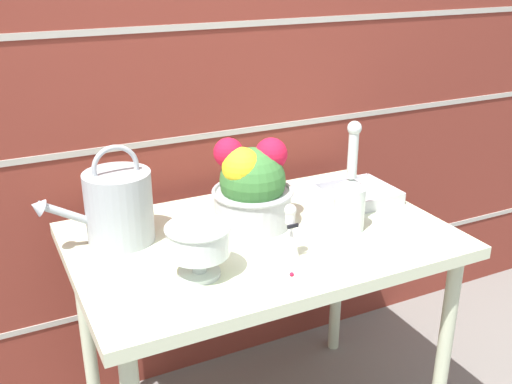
{
  "coord_description": "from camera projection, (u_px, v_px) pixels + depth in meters",
  "views": [
    {
      "loc": [
        -0.7,
        -1.39,
        1.5
      ],
      "look_at": [
        0.0,
        0.04,
        0.86
      ],
      "focal_mm": 42.0,
      "sensor_mm": 36.0,
      "label": 1
    }
  ],
  "objects": [
    {
      "name": "patio_table",
      "position": [
        261.0,
        259.0,
        1.76
      ],
      "size": [
        1.08,
        0.7,
        0.74
      ],
      "color": "beige",
      "rests_on": "ground_plane"
    },
    {
      "name": "wire_tray",
      "position": [
        357.0,
        197.0,
        1.97
      ],
      "size": [
        0.23,
        0.21,
        0.04
      ],
      "color": "#B7B7BC",
      "rests_on": "patio_table"
    },
    {
      "name": "crystal_pedestal_bowl",
      "position": [
        198.0,
        243.0,
        1.48
      ],
      "size": [
        0.17,
        0.17,
        0.14
      ],
      "color": "silver",
      "rests_on": "patio_table"
    },
    {
      "name": "fallen_petal",
      "position": [
        292.0,
        274.0,
        1.51
      ],
      "size": [
        0.01,
        0.01,
        0.01
      ],
      "color": "red",
      "rests_on": "patio_table"
    },
    {
      "name": "brick_wall",
      "position": [
        198.0,
        81.0,
        1.99
      ],
      "size": [
        3.6,
        0.08,
        2.2
      ],
      "color": "maroon",
      "rests_on": "ground_plane"
    },
    {
      "name": "glass_decanter",
      "position": [
        350.0,
        197.0,
        1.73
      ],
      "size": [
        0.09,
        0.09,
        0.33
      ],
      "color": "silver",
      "rests_on": "patio_table"
    },
    {
      "name": "flower_planter",
      "position": [
        252.0,
        186.0,
        1.75
      ],
      "size": [
        0.24,
        0.24,
        0.27
      ],
      "color": "#ADADB2",
      "rests_on": "patio_table"
    },
    {
      "name": "watering_can",
      "position": [
        118.0,
        206.0,
        1.66
      ],
      "size": [
        0.33,
        0.19,
        0.28
      ],
      "color": "#9EA3A8",
      "rests_on": "patio_table"
    },
    {
      "name": "figurine_vase",
      "position": [
        289.0,
        237.0,
        1.57
      ],
      "size": [
        0.06,
        0.06,
        0.16
      ],
      "color": "white",
      "rests_on": "patio_table"
    }
  ]
}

